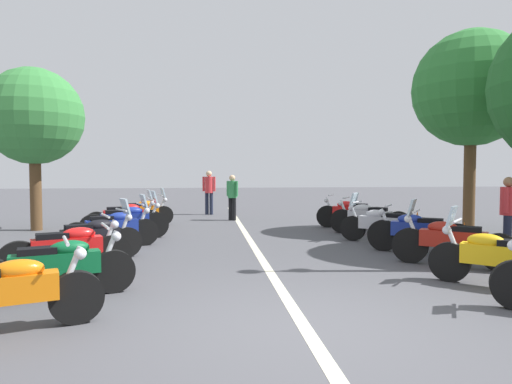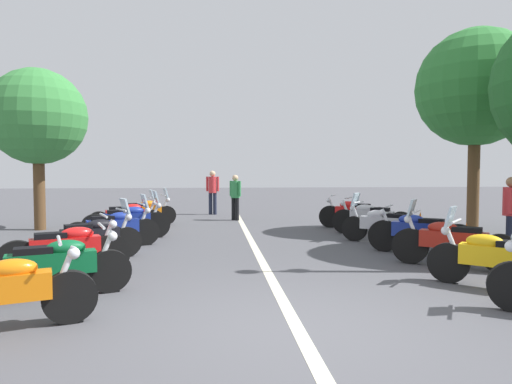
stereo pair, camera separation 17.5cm
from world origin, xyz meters
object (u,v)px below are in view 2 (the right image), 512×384
object	(u,v)px
motorcycle_right_row_5	(371,218)
roadside_tree_1	(38,117)
bystander_2	(213,189)
motorcycle_left_row_4	(114,227)
motorcycle_right_row_4	(384,224)
bystander_0	(235,194)
traffic_cone_0	(466,237)
bystander_1	(511,209)
motorcycle_right_row_1	(495,258)
motorcycle_left_row_6	(128,216)
motorcycle_left_row_5	(128,221)
traffic_cone_1	(420,223)
motorcycle_left_row_1	(54,266)
motorcycle_right_row_3	(419,232)
motorcycle_left_row_2	(67,249)
motorcycle_left_row_7	(144,211)
roadside_tree_2	(476,88)
motorcycle_right_row_2	(451,241)
motorcycle_right_row_6	(354,213)
motorcycle_left_row_3	(92,237)

from	to	relation	value
motorcycle_right_row_5	roadside_tree_1	xyz separation A→B (m)	(1.98, 9.34, 2.83)
bystander_2	motorcycle_left_row_4	bearing A→B (deg)	-1.28
motorcycle_right_row_4	bystander_0	world-z (taller)	bystander_0
traffic_cone_0	bystander_1	size ratio (longest dim) A/B	0.38
motorcycle_right_row_1	bystander_0	xyz separation A→B (m)	(9.47, 3.40, 0.47)
motorcycle_left_row_4	motorcycle_right_row_1	xyz separation A→B (m)	(-4.17, -6.40, -0.00)
motorcycle_left_row_6	motorcycle_left_row_5	bearing A→B (deg)	-97.12
motorcycle_right_row_1	traffic_cone_1	bearing A→B (deg)	-64.49
motorcycle_left_row_1	traffic_cone_1	size ratio (longest dim) A/B	3.31
motorcycle_right_row_3	traffic_cone_0	bearing A→B (deg)	-130.18
motorcycle_left_row_2	bystander_0	xyz separation A→B (m)	(8.11, -3.16, 0.47)
motorcycle_left_row_2	roadside_tree_1	world-z (taller)	roadside_tree_1
bystander_0	motorcycle_left_row_7	bearing A→B (deg)	-18.34
motorcycle_right_row_3	roadside_tree_2	xyz separation A→B (m)	(2.97, -2.98, 3.56)
motorcycle_right_row_5	traffic_cone_1	distance (m)	1.50
roadside_tree_1	motorcycle_right_row_4	bearing A→B (deg)	-110.20
motorcycle_right_row_2	motorcycle_right_row_4	distance (m)	2.68
motorcycle_left_row_5	motorcycle_right_row_4	size ratio (longest dim) A/B	1.22
motorcycle_left_row_1	motorcycle_right_row_1	bearing A→B (deg)	-21.21
motorcycle_left_row_2	motorcycle_right_row_6	xyz separation A→B (m)	(5.50, -6.59, 0.01)
motorcycle_right_row_4	bystander_1	xyz separation A→B (m)	(-1.44, -2.21, 0.48)
motorcycle_left_row_1	bystander_0	size ratio (longest dim) A/B	1.28
motorcycle_left_row_4	motorcycle_left_row_6	xyz separation A→B (m)	(2.57, 0.18, -0.00)
motorcycle_left_row_1	motorcycle_left_row_5	xyz separation A→B (m)	(5.28, -0.01, 0.03)
motorcycle_left_row_7	traffic_cone_0	distance (m)	9.27
motorcycle_left_row_3	roadside_tree_1	distance (m)	6.18
motorcycle_left_row_3	motorcycle_right_row_3	size ratio (longest dim) A/B	0.99
traffic_cone_1	bystander_2	distance (m)	8.28
motorcycle_left_row_2	motorcycle_left_row_1	bearing A→B (deg)	-102.99
motorcycle_left_row_1	motorcycle_right_row_6	xyz separation A→B (m)	(6.75, -6.37, 0.02)
motorcycle_right_row_5	traffic_cone_0	xyz separation A→B (m)	(-2.42, -1.28, -0.18)
motorcycle_right_row_5	traffic_cone_0	distance (m)	2.74
motorcycle_left_row_7	bystander_2	world-z (taller)	bystander_2
motorcycle_left_row_6	motorcycle_right_row_5	xyz separation A→B (m)	(-1.25, -6.67, 0.01)
traffic_cone_0	bystander_0	distance (m)	8.00
motorcycle_right_row_6	bystander_1	bearing A→B (deg)	144.33
motorcycle_left_row_7	motorcycle_right_row_2	distance (m)	9.36
motorcycle_left_row_4	bystander_2	world-z (taller)	bystander_2
motorcycle_left_row_3	roadside_tree_2	world-z (taller)	roadside_tree_2
motorcycle_left_row_1	motorcycle_left_row_4	xyz separation A→B (m)	(4.07, 0.06, 0.01)
motorcycle_left_row_7	traffic_cone_1	distance (m)	8.31
motorcycle_right_row_1	traffic_cone_0	size ratio (longest dim) A/B	2.60
traffic_cone_0	motorcycle_right_row_4	bearing A→B (deg)	54.85
motorcycle_right_row_1	traffic_cone_0	world-z (taller)	motorcycle_right_row_1
motorcycle_left_row_4	motorcycle_right_row_6	bearing A→B (deg)	0.31
motorcycle_right_row_2	bystander_1	bearing A→B (deg)	-112.23
motorcycle_left_row_6	traffic_cone_1	world-z (taller)	motorcycle_left_row_6
roadside_tree_2	traffic_cone_1	bearing A→B (deg)	90.18
bystander_0	motorcycle_left_row_4	bearing A→B (deg)	18.83
motorcycle_left_row_5	motorcycle_right_row_2	size ratio (longest dim) A/B	1.17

